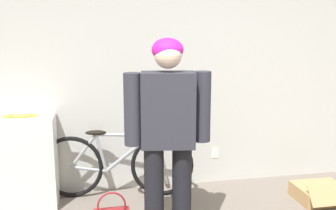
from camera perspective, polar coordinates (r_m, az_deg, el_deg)
The scene contains 6 objects.
wall_back at distance 4.33m, azimuth 0.03°, elevation 4.77°, with size 8.00×0.07×2.60m.
side_shelf at distance 4.23m, azimuth -20.77°, elevation -7.76°, with size 0.72×0.44×0.92m.
person at distance 3.21m, azimuth -0.00°, elevation -3.15°, with size 0.71×0.30×1.70m.
bicycle at distance 4.24m, azimuth -7.44°, elevation -8.51°, with size 1.62×0.46×0.74m.
banana at distance 4.05m, azimuth -20.65°, elevation -1.45°, with size 0.36×0.10×0.04m.
cardboard_box at distance 4.51m, azimuth 21.17°, elevation -11.80°, with size 0.50×0.48×0.24m.
Camera 1 is at (-0.84, -1.86, 1.77)m, focal length 42.00 mm.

